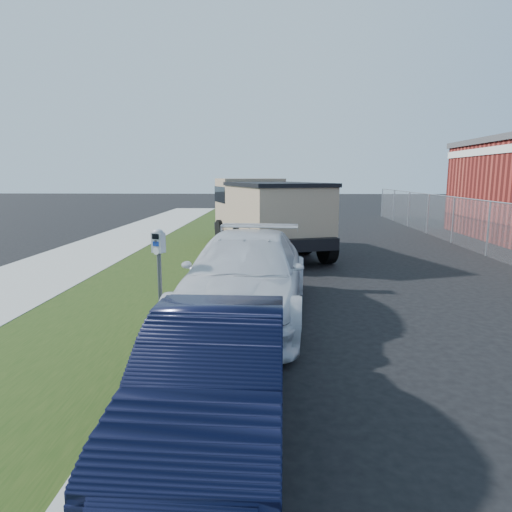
{
  "coord_description": "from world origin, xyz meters",
  "views": [
    {
      "loc": [
        -1.04,
        -8.17,
        2.62
      ],
      "look_at": [
        -1.4,
        1.0,
        1.0
      ],
      "focal_mm": 32.0,
      "sensor_mm": 36.0,
      "label": 1
    }
  ],
  "objects_px": {
    "parking_meter": "(159,254)",
    "navy_sedan": "(215,376)",
    "white_wagon": "(246,275)",
    "dump_truck": "(265,211)"
  },
  "relations": [
    {
      "from": "white_wagon",
      "to": "navy_sedan",
      "type": "distance_m",
      "value": 4.09
    },
    {
      "from": "white_wagon",
      "to": "navy_sedan",
      "type": "xyz_separation_m",
      "value": [
        -0.05,
        -4.09,
        -0.13
      ]
    },
    {
      "from": "parking_meter",
      "to": "dump_truck",
      "type": "bearing_deg",
      "value": 103.27
    },
    {
      "from": "white_wagon",
      "to": "dump_truck",
      "type": "xyz_separation_m",
      "value": [
        0.22,
        7.37,
        0.64
      ]
    },
    {
      "from": "white_wagon",
      "to": "navy_sedan",
      "type": "height_order",
      "value": "white_wagon"
    },
    {
      "from": "navy_sedan",
      "to": "dump_truck",
      "type": "distance_m",
      "value": 11.48
    },
    {
      "from": "parking_meter",
      "to": "navy_sedan",
      "type": "distance_m",
      "value": 3.71
    },
    {
      "from": "navy_sedan",
      "to": "dump_truck",
      "type": "xyz_separation_m",
      "value": [
        0.27,
        11.45,
        0.78
      ]
    },
    {
      "from": "white_wagon",
      "to": "dump_truck",
      "type": "bearing_deg",
      "value": 92.3
    },
    {
      "from": "white_wagon",
      "to": "dump_truck",
      "type": "height_order",
      "value": "dump_truck"
    }
  ]
}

